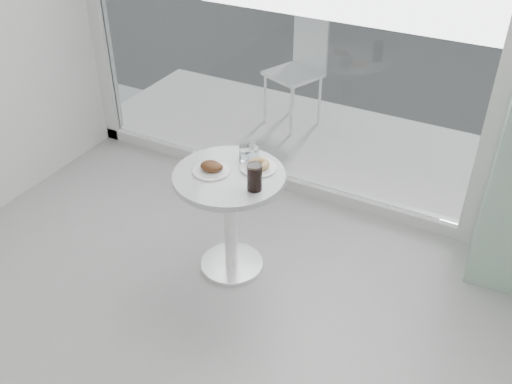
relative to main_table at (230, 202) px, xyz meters
The scene contains 8 objects.
main_table is the anchor object (origin of this frame).
patio_deck 2.03m from the main_table, 75.26° to the left, with size 5.60×1.60×0.05m, color silver.
patio_chair 2.23m from the main_table, 102.67° to the left, with size 0.58×0.58×1.03m.
plate_fritter 0.27m from the main_table, 164.96° to the right, with size 0.24×0.24×0.07m.
plate_donut 0.31m from the main_table, 46.57° to the left, with size 0.24×0.24×0.06m.
water_tumbler_a 0.33m from the main_table, 87.60° to the left, with size 0.07×0.07×0.11m.
water_tumbler_b 0.36m from the main_table, 77.30° to the left, with size 0.07×0.07×0.12m.
cola_glass 0.39m from the main_table, 18.79° to the right, with size 0.09×0.09×0.18m.
Camera 1 is at (1.08, -0.69, 2.72)m, focal length 40.00 mm.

